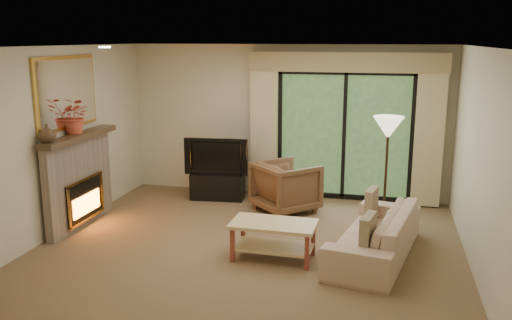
% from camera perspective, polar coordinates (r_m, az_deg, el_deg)
% --- Properties ---
extents(floor, '(5.50, 5.50, 0.00)m').
position_cam_1_polar(floor, '(7.32, -0.56, -8.94)').
color(floor, brown).
rests_on(floor, ground).
extents(ceiling, '(5.50, 5.50, 0.00)m').
position_cam_1_polar(ceiling, '(6.80, -0.61, 11.87)').
color(ceiling, white).
rests_on(ceiling, ground).
extents(wall_back, '(5.00, 0.00, 5.00)m').
position_cam_1_polar(wall_back, '(9.35, 3.20, 4.09)').
color(wall_back, beige).
rests_on(wall_back, ground).
extents(wall_front, '(5.00, 0.00, 5.00)m').
position_cam_1_polar(wall_front, '(4.64, -8.25, -5.02)').
color(wall_front, beige).
rests_on(wall_front, ground).
extents(wall_left, '(0.00, 5.00, 5.00)m').
position_cam_1_polar(wall_left, '(8.06, -19.90, 1.95)').
color(wall_left, beige).
rests_on(wall_left, ground).
extents(wall_right, '(0.00, 5.00, 5.00)m').
position_cam_1_polar(wall_right, '(6.82, 22.42, -0.11)').
color(wall_right, beige).
rests_on(wall_right, ground).
extents(fireplace, '(0.24, 1.70, 1.37)m').
position_cam_1_polar(fireplace, '(8.29, -18.14, -2.00)').
color(fireplace, gray).
rests_on(fireplace, floor).
extents(mirror, '(0.07, 1.45, 1.02)m').
position_cam_1_polar(mirror, '(8.12, -19.27, 6.72)').
color(mirror, gold).
rests_on(mirror, wall_left).
extents(sliding_door, '(2.26, 0.10, 2.16)m').
position_cam_1_polar(sliding_door, '(9.20, 9.27, 2.55)').
color(sliding_door, black).
rests_on(sliding_door, floor).
extents(curtain_left, '(0.45, 0.18, 2.35)m').
position_cam_1_polar(curtain_left, '(9.28, 0.89, 3.42)').
color(curtain_left, '#C8B78B').
rests_on(curtain_left, floor).
extents(curtain_right, '(0.45, 0.18, 2.35)m').
position_cam_1_polar(curtain_right, '(9.08, 17.76, 2.60)').
color(curtain_right, '#C8B78B').
rests_on(curtain_right, floor).
extents(cornice, '(3.20, 0.24, 0.32)m').
position_cam_1_polar(cornice, '(8.98, 9.50, 10.13)').
color(cornice, '#9F8B60').
rests_on(cornice, wall_back).
extents(media_console, '(0.94, 0.50, 0.45)m').
position_cam_1_polar(media_console, '(9.31, -4.05, -2.73)').
color(media_console, black).
rests_on(media_console, floor).
extents(tv, '(1.09, 0.25, 0.62)m').
position_cam_1_polar(tv, '(9.18, -4.10, 0.50)').
color(tv, black).
rests_on(tv, media_console).
extents(armchair, '(1.22, 1.22, 0.80)m').
position_cam_1_polar(armchair, '(8.59, 3.19, -2.82)').
color(armchair, brown).
rests_on(armchair, floor).
extents(sofa, '(1.19, 2.19, 0.61)m').
position_cam_1_polar(sofa, '(7.02, 12.38, -7.56)').
color(sofa, tan).
rests_on(sofa, floor).
extents(pillow_near, '(0.19, 0.43, 0.42)m').
position_cam_1_polar(pillow_near, '(6.38, 11.69, -7.51)').
color(pillow_near, brown).
rests_on(pillow_near, sofa).
extents(pillow_far, '(0.18, 0.41, 0.39)m').
position_cam_1_polar(pillow_far, '(7.52, 12.06, -4.43)').
color(pillow_far, brown).
rests_on(pillow_far, sofa).
extents(coffee_table, '(1.06, 0.60, 0.47)m').
position_cam_1_polar(coffee_table, '(6.82, 1.86, -8.46)').
color(coffee_table, tan).
rests_on(coffee_table, floor).
extents(floor_lamp, '(0.46, 0.46, 1.62)m').
position_cam_1_polar(floor_lamp, '(8.01, 13.51, -1.28)').
color(floor_lamp, '#F8F0C4').
rests_on(floor_lamp, floor).
extents(vase, '(0.29, 0.29, 0.24)m').
position_cam_1_polar(vase, '(7.56, -21.14, 2.65)').
color(vase, '#443220').
rests_on(vase, fireplace).
extents(branches, '(0.48, 0.42, 0.51)m').
position_cam_1_polar(branches, '(8.10, -18.50, 4.41)').
color(branches, '#C34C34').
rests_on(branches, fireplace).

